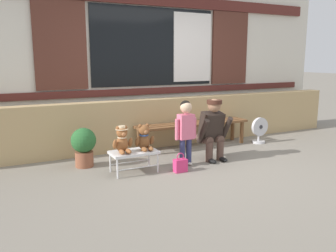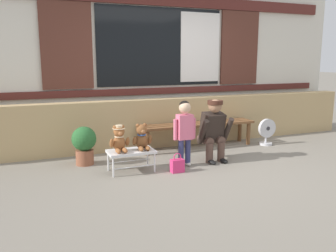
# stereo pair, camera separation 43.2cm
# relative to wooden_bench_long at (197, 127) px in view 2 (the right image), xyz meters

# --- Properties ---
(ground_plane) EXTENTS (60.00, 60.00, 0.00)m
(ground_plane) POSITION_rel_wooden_bench_long_xyz_m (-0.37, -1.06, -0.37)
(ground_plane) COLOR gray
(brick_low_wall) EXTENTS (7.56, 0.25, 0.85)m
(brick_low_wall) POSITION_rel_wooden_bench_long_xyz_m (-0.37, 0.37, 0.05)
(brick_low_wall) COLOR tan
(brick_low_wall) RESTS_ON ground
(shop_facade) EXTENTS (7.72, 0.26, 3.62)m
(shop_facade) POSITION_rel_wooden_bench_long_xyz_m (-0.37, 0.88, 1.44)
(shop_facade) COLOR silver
(shop_facade) RESTS_ON ground
(wooden_bench_long) EXTENTS (2.10, 0.40, 0.44)m
(wooden_bench_long) POSITION_rel_wooden_bench_long_xyz_m (0.00, 0.00, 0.00)
(wooden_bench_long) COLOR brown
(wooden_bench_long) RESTS_ON ground
(small_display_bench) EXTENTS (0.64, 0.36, 0.30)m
(small_display_bench) POSITION_rel_wooden_bench_long_xyz_m (-1.45, -0.84, -0.11)
(small_display_bench) COLOR silver
(small_display_bench) RESTS_ON ground
(teddy_bear_with_hat) EXTENTS (0.28, 0.27, 0.36)m
(teddy_bear_with_hat) POSITION_rel_wooden_bench_long_xyz_m (-1.61, -0.84, 0.10)
(teddy_bear_with_hat) COLOR #93562D
(teddy_bear_with_hat) RESTS_ON small_display_bench
(teddy_bear_plain) EXTENTS (0.28, 0.26, 0.36)m
(teddy_bear_plain) POSITION_rel_wooden_bench_long_xyz_m (-1.29, -0.84, 0.09)
(teddy_bear_plain) COLOR brown
(teddy_bear_plain) RESTS_ON small_display_bench
(child_standing) EXTENTS (0.35, 0.18, 0.96)m
(child_standing) POSITION_rel_wooden_bench_long_xyz_m (-0.66, -0.89, 0.22)
(child_standing) COLOR navy
(child_standing) RESTS_ON ground
(adult_crouching) EXTENTS (0.50, 0.49, 0.95)m
(adult_crouching) POSITION_rel_wooden_bench_long_xyz_m (-0.13, -0.81, 0.11)
(adult_crouching) COLOR brown
(adult_crouching) RESTS_ON ground
(handbag_on_ground) EXTENTS (0.18, 0.11, 0.27)m
(handbag_on_ground) POSITION_rel_wooden_bench_long_xyz_m (-0.87, -1.12, -0.28)
(handbag_on_ground) COLOR #E53370
(handbag_on_ground) RESTS_ON ground
(potted_plant) EXTENTS (0.36, 0.36, 0.57)m
(potted_plant) POSITION_rel_wooden_bench_long_xyz_m (-1.99, -0.27, -0.05)
(potted_plant) COLOR brown
(potted_plant) RESTS_ON ground
(floor_fan) EXTENTS (0.34, 0.24, 0.48)m
(floor_fan) POSITION_rel_wooden_bench_long_xyz_m (1.25, -0.30, -0.13)
(floor_fan) COLOR silver
(floor_fan) RESTS_ON ground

